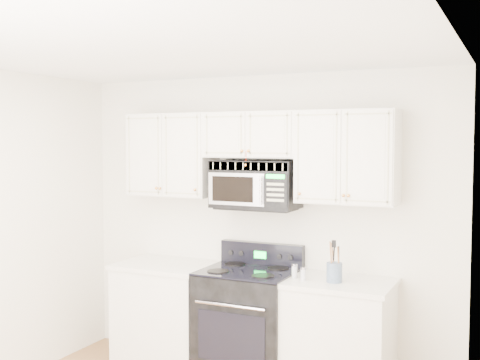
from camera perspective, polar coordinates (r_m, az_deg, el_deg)
The scene contains 9 objects.
room at distance 3.84m, azimuth -8.39°, elevation -7.13°, with size 3.51×3.51×2.61m.
base_cabinet_left at distance 5.65m, azimuth -6.93°, elevation -12.74°, with size 0.86×0.65×0.92m.
base_cabinet_right at distance 5.01m, azimuth 9.29°, elevation -14.89°, with size 0.86×0.65×0.92m.
range at distance 5.24m, azimuth 0.83°, elevation -13.35°, with size 0.77×0.70×1.12m.
upper_cabinets at distance 5.17m, azimuth 1.35°, elevation 2.73°, with size 2.44×0.37×0.75m.
microwave at distance 5.15m, azimuth 1.49°, elevation -0.39°, with size 0.74×0.42×0.41m.
utensil_crock at distance 4.80m, azimuth 8.94°, elevation -8.57°, with size 0.12×0.12×0.33m.
shaker_salt at distance 4.92m, azimuth 5.19°, elevation -8.57°, with size 0.05×0.05×0.11m.
shaker_pepper at distance 4.83m, azimuth 6.01°, elevation -8.84°, with size 0.04×0.04×0.10m.
Camera 1 is at (2.10, -3.14, 2.02)m, focal length 45.00 mm.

